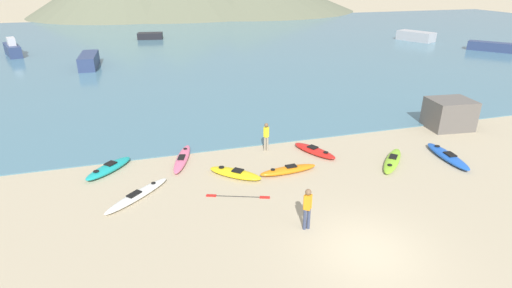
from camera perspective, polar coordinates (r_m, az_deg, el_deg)
The scene contains 19 objects.
ground_plane at distance 14.94m, azimuth 15.58°, elevation -14.55°, with size 400.00×400.00×0.00m, color tan.
bay_water at distance 55.83m, azimuth -9.44°, elevation 13.81°, with size 160.00×70.00×0.06m, color teal.
kayak_on_sand_0 at distance 23.04m, azimuth 25.68°, elevation -1.56°, with size 1.09×3.45×0.38m.
kayak_on_sand_1 at distance 19.07m, azimuth -2.98°, elevation -4.20°, with size 2.55×2.37×0.37m.
kayak_on_sand_2 at distance 18.07m, azimuth -16.57°, elevation -7.01°, with size 2.98×2.80×0.31m.
kayak_on_sand_3 at distance 19.42m, azimuth 4.62°, elevation -3.71°, with size 2.97×0.80×0.37m.
kayak_on_sand_4 at distance 20.93m, azimuth -10.49°, elevation -2.05°, with size 1.56×3.42×0.32m.
kayak_on_sand_5 at distance 21.67m, azimuth 8.36°, elevation -0.94°, with size 1.86×2.78×0.35m.
kayak_on_sand_6 at distance 21.50m, azimuth 18.91°, elevation -2.25°, with size 2.69×2.82×0.33m.
kayak_on_sand_7 at distance 20.79m, azimuth -20.28°, elevation -3.24°, with size 2.47×2.56×0.40m.
person_near_foreground at distance 15.09m, azimuth 7.36°, elevation -8.84°, with size 0.35×0.30×1.71m.
person_near_waterline at distance 21.46m, azimuth 1.47°, elevation 1.28°, with size 0.32×0.22×1.60m.
moored_boat_0 at distance 62.45m, azimuth 21.86°, elevation 14.12°, with size 3.89×5.40×1.28m.
moored_boat_1 at distance 61.83m, azimuth -14.88°, elevation 14.71°, with size 3.71×2.41×0.88m.
moored_boat_2 at distance 58.06m, azimuth 30.52°, elevation 11.91°, with size 4.34×4.92×1.06m.
moored_boat_3 at distance 44.83m, azimuth -22.75°, elevation 10.93°, with size 1.67×5.48×1.29m.
moored_boat_4 at distance 55.15m, azimuth -31.45°, elevation 11.49°, with size 2.97×5.34×2.12m.
loose_paddle at distance 17.48m, azimuth -2.60°, elevation -7.49°, with size 2.67×1.13×0.03m.
shoreline_rock at distance 27.48m, azimuth 25.88°, elevation 3.90°, with size 2.06×2.55×1.83m, color #605B56.
Camera 1 is at (-6.94, -9.74, 8.96)m, focal length 28.00 mm.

